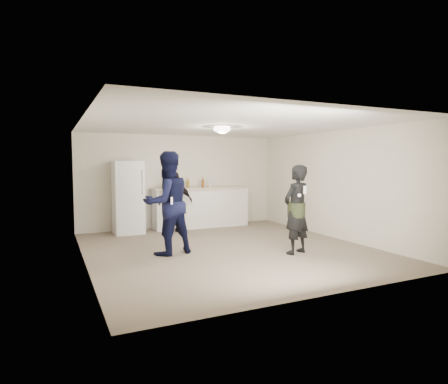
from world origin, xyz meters
name	(u,v)px	position (x,y,z in m)	size (l,w,h in m)	color
floor	(228,249)	(0.00, 0.00, 0.00)	(6.00, 6.00, 0.00)	#6B5B4C
ceiling	(228,125)	(0.00, 0.00, 2.50)	(6.00, 6.00, 0.00)	silver
wall_back	(181,181)	(0.00, 3.00, 1.25)	(6.00, 6.00, 0.00)	beige
wall_front	(328,201)	(0.00, -3.00, 1.25)	(6.00, 6.00, 0.00)	beige
wall_left	(83,192)	(-2.75, 0.00, 1.25)	(6.00, 6.00, 0.00)	beige
wall_right	(334,185)	(2.75, 0.00, 1.25)	(6.00, 6.00, 0.00)	beige
counter	(201,208)	(0.46, 2.67, 0.53)	(2.60, 0.56, 1.05)	silver
counter_top	(201,188)	(0.46, 2.67, 1.07)	(2.68, 0.64, 0.04)	beige
fridge	(128,197)	(-1.51, 2.60, 0.90)	(0.70, 0.70, 1.80)	white
fridge_handle	(142,182)	(-1.23, 2.23, 1.30)	(0.02, 0.02, 0.60)	white
ceiling_dome	(222,129)	(0.00, 0.30, 2.45)	(0.36, 0.36, 0.16)	white
shaker	(166,185)	(-0.50, 2.73, 1.18)	(0.08, 0.08, 0.17)	#B4B4B9
man	(167,203)	(-1.25, 0.09, 0.99)	(0.96, 0.75, 1.97)	#0E123D
woman	(296,210)	(1.01, -0.92, 0.86)	(0.63, 0.41, 1.71)	black
camo_shorts	(296,210)	(1.01, -0.92, 0.85)	(0.34, 0.34, 0.28)	#2A3819
spectator	(176,202)	(-0.42, 2.17, 0.77)	(0.90, 0.38, 1.54)	black
remote_man	(172,201)	(-1.25, -0.19, 1.05)	(0.04, 0.04, 0.15)	white
nunchuk_man	(177,204)	(-1.13, -0.16, 0.98)	(0.07, 0.07, 0.07)	white
remote_woman	(305,190)	(1.01, -1.17, 1.25)	(0.04, 0.04, 0.15)	white
nunchuk_woman	(299,195)	(0.91, -1.14, 1.15)	(0.07, 0.07, 0.07)	white
bottle_cluster	(192,184)	(0.20, 2.67, 1.19)	(1.16, 0.33, 0.24)	#12401A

